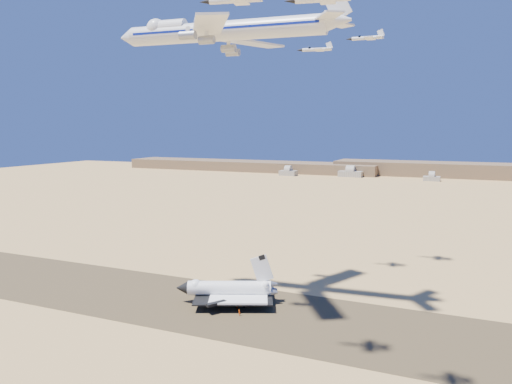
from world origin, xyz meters
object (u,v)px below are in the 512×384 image
at_px(crew_a, 239,311).
at_px(crew_c, 239,313).
at_px(chase_jet_a, 233,0).
at_px(chase_jet_c, 316,49).
at_px(crew_b, 237,307).
at_px(shuttle, 229,290).
at_px(carrier_747, 217,31).
at_px(chase_jet_d, 366,38).

distance_m(crew_a, crew_c, 1.71).
bearing_deg(chase_jet_a, chase_jet_c, 84.28).
xyz_separation_m(crew_b, chase_jet_c, (11.95, 49.87, 93.93)).
height_order(shuttle, crew_b, shuttle).
relative_size(shuttle, chase_jet_a, 2.40).
bearing_deg(crew_b, chase_jet_a, 177.33).
height_order(crew_c, chase_jet_c, chase_jet_c).
bearing_deg(chase_jet_c, crew_a, -109.46).
relative_size(crew_c, chase_jet_c, 0.12).
height_order(carrier_747, chase_jet_a, carrier_747).
distance_m(crew_b, chase_jet_c, 107.01).
bearing_deg(chase_jet_c, crew_c, -108.36).
height_order(carrier_747, crew_a, carrier_747).
height_order(chase_jet_c, chase_jet_d, chase_jet_d).
height_order(shuttle, crew_c, shuttle).
xyz_separation_m(crew_a, crew_b, (-2.65, 4.02, -0.02)).
distance_m(crew_a, chase_jet_d, 126.59).
bearing_deg(chase_jet_a, chase_jet_d, 74.90).
relative_size(crew_b, chase_jet_a, 0.10).
height_order(crew_c, chase_jet_a, chase_jet_a).
xyz_separation_m(carrier_747, chase_jet_c, (20.26, 47.43, -0.62)).
xyz_separation_m(crew_b, crew_c, (3.49, -5.50, 0.11)).
relative_size(shuttle, chase_jet_d, 2.25).
bearing_deg(crew_c, shuttle, -12.79).
height_order(crew_a, chase_jet_d, chase_jet_d).
height_order(shuttle, chase_jet_c, chase_jet_c).
bearing_deg(crew_c, crew_b, -23.16).
height_order(crew_b, chase_jet_c, chase_jet_c).
relative_size(chase_jet_a, chase_jet_c, 1.04).
relative_size(shuttle, chase_jet_c, 2.51).
relative_size(crew_a, chase_jet_c, 0.11).
relative_size(crew_a, chase_jet_a, 0.10).
relative_size(carrier_747, crew_b, 52.88).
bearing_deg(shuttle, chase_jet_c, 45.45).
bearing_deg(carrier_747, crew_c, -38.54).
bearing_deg(crew_c, chase_jet_d, -74.18).
bearing_deg(shuttle, crew_b, -61.14).
bearing_deg(crew_a, crew_c, -167.60).
xyz_separation_m(crew_b, chase_jet_d, (28.49, 68.73, 100.34)).
bearing_deg(chase_jet_c, crew_b, -113.15).
distance_m(crew_a, chase_jet_a, 100.92).
distance_m(shuttle, crew_b, 8.15).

